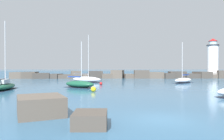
{
  "coord_description": "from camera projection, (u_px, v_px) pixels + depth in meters",
  "views": [
    {
      "loc": [
        -3.71,
        -14.47,
        3.51
      ],
      "look_at": [
        -2.58,
        31.91,
        2.88
      ],
      "focal_mm": 35.0,
      "sensor_mm": 36.0,
      "label": 1
    }
  ],
  "objects": [
    {
      "name": "mooring_buoy_far_side",
      "position": [
        93.0,
        89.0,
        31.0
      ],
      "size": [
        0.74,
        0.74,
        0.94
      ],
      "color": "yellow",
      "rests_on": "ground"
    },
    {
      "name": "sailboat_moored_2",
      "position": [
        183.0,
        80.0,
        48.5
      ],
      "size": [
        6.13,
        5.99,
        9.02
      ],
      "color": "white",
      "rests_on": "ground"
    },
    {
      "name": "breakwater_jetty",
      "position": [
        120.0,
        75.0,
        68.1
      ],
      "size": [
        68.05,
        6.83,
        2.57
      ],
      "color": "brown",
      "rests_on": "ground"
    },
    {
      "name": "open_sea_beyond",
      "position": [
        113.0,
        73.0,
        127.95
      ],
      "size": [
        400.0,
        116.0,
        0.01
      ],
      "color": "#235175",
      "rests_on": "ground"
    },
    {
      "name": "lighthouse",
      "position": [
        213.0,
        61.0,
        69.89
      ],
      "size": [
        4.47,
        4.47,
        12.69
      ],
      "color": "gray",
      "rests_on": "ground"
    },
    {
      "name": "sailboat_moored_4",
      "position": [
        4.0,
        86.0,
        33.43
      ],
      "size": [
        2.54,
        7.19,
        10.69
      ],
      "color": "#195138",
      "rests_on": "ground"
    },
    {
      "name": "mooring_buoy_orange_near",
      "position": [
        101.0,
        84.0,
        42.69
      ],
      "size": [
        0.56,
        0.56,
        0.76
      ],
      "color": "red",
      "rests_on": "ground"
    },
    {
      "name": "sailboat_moored_3",
      "position": [
        86.0,
        79.0,
        50.65
      ],
      "size": [
        7.66,
        5.56,
        10.96
      ],
      "color": "white",
      "rests_on": "ground"
    },
    {
      "name": "sailboat_moored_0",
      "position": [
        79.0,
        84.0,
        37.36
      ],
      "size": [
        6.12,
        4.96,
        7.85
      ],
      "color": "#195138",
      "rests_on": "ground"
    },
    {
      "name": "ground_plane",
      "position": [
        162.0,
        119.0,
        14.6
      ],
      "size": [
        600.0,
        600.0,
        0.0
      ],
      "primitive_type": "plane",
      "color": "#336084"
    },
    {
      "name": "foreground_rocks",
      "position": [
        136.0,
        108.0,
        15.05
      ],
      "size": [
        20.4,
        7.88,
        1.4
      ],
      "color": "#4C443D",
      "rests_on": "ground"
    }
  ]
}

